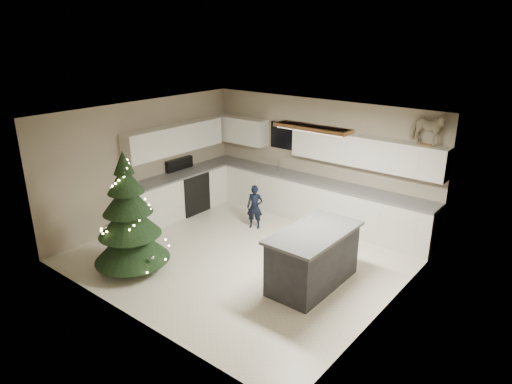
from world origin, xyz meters
TOP-DOWN VIEW (x-y plane):
  - ground_plane at (0.00, 0.00)m, footprint 5.50×5.50m
  - room_shell at (0.02, 0.00)m, footprint 5.52×5.02m
  - cabinetry at (-0.91, 1.65)m, footprint 5.50×3.20m
  - island at (1.52, -0.07)m, footprint 0.90×1.70m
  - bar_stool at (0.82, 0.49)m, footprint 0.33×0.33m
  - christmas_tree at (-1.19, -1.60)m, footprint 1.33×1.29m
  - toddler at (-0.64, 1.10)m, footprint 0.40×0.35m
  - rocking_horse at (2.30, 2.33)m, footprint 0.69×0.34m

SIDE VIEW (x-z plane):
  - ground_plane at x=0.00m, z-range 0.00..0.00m
  - toddler at x=-0.64m, z-range 0.00..0.93m
  - bar_stool at x=0.82m, z-range 0.16..0.78m
  - island at x=1.52m, z-range 0.00..0.95m
  - cabinetry at x=-0.91m, z-range -0.24..1.76m
  - christmas_tree at x=-1.19m, z-range -0.19..1.94m
  - room_shell at x=0.02m, z-range 0.44..3.05m
  - rocking_horse at x=2.30m, z-range 2.01..2.61m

